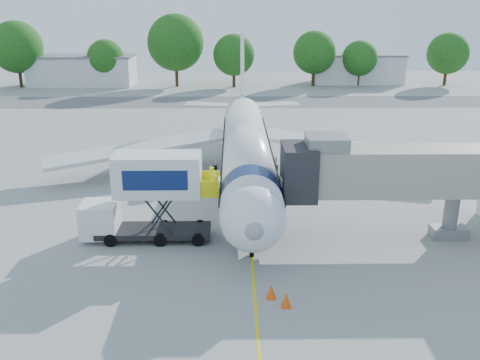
{
  "coord_description": "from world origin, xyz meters",
  "views": [
    {
      "loc": [
        -1.08,
        -37.7,
        14.02
      ],
      "look_at": [
        -0.61,
        -5.0,
        3.2
      ],
      "focal_mm": 40.0,
      "sensor_mm": 36.0,
      "label": 1
    }
  ],
  "objects_px": {
    "aircraft": "(246,148)",
    "ground_tug": "(289,319)",
    "jet_bridge": "(383,172)",
    "catering_hiloader": "(148,198)"
  },
  "relations": [
    {
      "from": "aircraft",
      "to": "catering_hiloader",
      "type": "height_order",
      "value": "aircraft"
    },
    {
      "from": "catering_hiloader",
      "to": "jet_bridge",
      "type": "bearing_deg",
      "value": 0.01
    },
    {
      "from": "aircraft",
      "to": "jet_bridge",
      "type": "height_order",
      "value": "aircraft"
    },
    {
      "from": "aircraft",
      "to": "catering_hiloader",
      "type": "distance_m",
      "value": 12.77
    },
    {
      "from": "aircraft",
      "to": "ground_tug",
      "type": "bearing_deg",
      "value": -86.26
    },
    {
      "from": "aircraft",
      "to": "catering_hiloader",
      "type": "relative_size",
      "value": 4.44
    },
    {
      "from": "jet_bridge",
      "to": "catering_hiloader",
      "type": "bearing_deg",
      "value": -179.99
    },
    {
      "from": "aircraft",
      "to": "jet_bridge",
      "type": "bearing_deg",
      "value": -54.3
    },
    {
      "from": "aircraft",
      "to": "ground_tug",
      "type": "height_order",
      "value": "aircraft"
    },
    {
      "from": "jet_bridge",
      "to": "catering_hiloader",
      "type": "distance_m",
      "value": 14.35
    }
  ]
}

